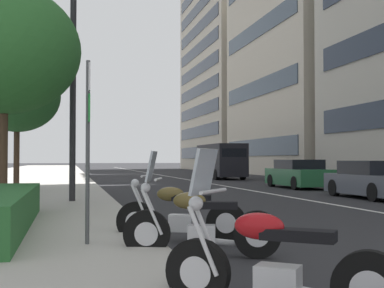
{
  "coord_description": "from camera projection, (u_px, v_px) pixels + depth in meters",
  "views": [
    {
      "loc": [
        -4.74,
        7.82,
        1.37
      ],
      "look_at": [
        10.0,
        4.38,
        1.81
      ],
      "focal_mm": 49.33,
      "sensor_mm": 36.0,
      "label": 1
    }
  ],
  "objects": [
    {
      "name": "office_tower_far_left_down_avenue",
      "position": [
        357.0,
        11.0,
        49.18
      ],
      "size": [
        18.77,
        19.73,
        30.52
      ],
      "color": "beige",
      "rests_on": "ground"
    },
    {
      "name": "delivery_van_ahead",
      "position": [
        221.0,
        160.0,
        37.26
      ],
      "size": [
        6.01,
        2.12,
        2.43
      ],
      "rotation": [
        0.0,
        0.0,
        0.01
      ],
      "color": "black",
      "rests_on": "ground"
    },
    {
      "name": "car_approaching_light",
      "position": [
        375.0,
        180.0,
        18.55
      ],
      "size": [
        4.22,
        1.98,
        1.32
      ],
      "rotation": [
        0.0,
        0.0,
        -0.02
      ],
      "color": "#4C515B",
      "rests_on": "ground"
    },
    {
      "name": "motorcycle_nearest_camera",
      "position": [
        179.0,
        216.0,
        8.75
      ],
      "size": [
        0.93,
        2.08,
        1.11
      ],
      "rotation": [
        0.0,
        0.0,
        1.22
      ],
      "color": "black",
      "rests_on": "ground"
    },
    {
      "name": "office_tower_near_left",
      "position": [
        266.0,
        65.0,
        70.88
      ],
      "size": [
        21.96,
        19.02,
        28.17
      ],
      "color": "beige",
      "rests_on": "ground"
    },
    {
      "name": "parking_sign_by_curb",
      "position": [
        88.0,
        129.0,
        7.63
      ],
      "size": [
        0.32,
        0.06,
        2.66
      ],
      "color": "#47494C",
      "rests_on": "sidewalk_right_plaza"
    },
    {
      "name": "motorcycle_second_in_row",
      "position": [
        199.0,
        226.0,
        7.34
      ],
      "size": [
        0.85,
        2.14,
        1.49
      ],
      "rotation": [
        0.0,
        0.0,
        1.27
      ],
      "color": "black",
      "rests_on": "ground"
    },
    {
      "name": "lane_centre_stripe",
      "position": [
        174.0,
        177.0,
        40.42
      ],
      "size": [
        110.0,
        0.16,
        0.01
      ],
      "primitive_type": "cube",
      "color": "silver",
      "rests_on": "ground"
    },
    {
      "name": "street_tree_by_lamp_post",
      "position": [
        17.0,
        96.0,
        20.35
      ],
      "size": [
        3.3,
        3.3,
        5.08
      ],
      "color": "#473323",
      "rests_on": "sidewalk_right_plaza"
    },
    {
      "name": "street_tree_near_plaza_corner",
      "position": [
        4.0,
        50.0,
        13.21
      ],
      "size": [
        3.79,
        3.79,
        5.58
      ],
      "color": "#473323",
      "rests_on": "sidewalk_right_plaza"
    },
    {
      "name": "car_mid_block_traffic",
      "position": [
        299.0,
        174.0,
        25.19
      ],
      "size": [
        4.32,
        1.87,
        1.36
      ],
      "rotation": [
        0.0,
        0.0,
        0.0
      ],
      "color": "#236038",
      "rests_on": "ground"
    },
    {
      "name": "street_lamp_with_banners",
      "position": [
        86.0,
        24.0,
        15.69
      ],
      "size": [
        1.26,
        2.67,
        8.97
      ],
      "color": "#232326",
      "rests_on": "sidewalk_right_plaza"
    },
    {
      "name": "motorcycle_far_end_row",
      "position": [
        273.0,
        265.0,
        4.65
      ],
      "size": [
        1.41,
        1.79,
        1.47
      ],
      "rotation": [
        0.0,
        0.0,
        0.92
      ],
      "color": "black",
      "rests_on": "ground"
    },
    {
      "name": "sidewalk_right_plaza",
      "position": [
        11.0,
        180.0,
        32.98
      ],
      "size": [
        160.0,
        9.77,
        0.15
      ],
      "primitive_type": "cube",
      "color": "#B2ADA3",
      "rests_on": "ground"
    }
  ]
}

